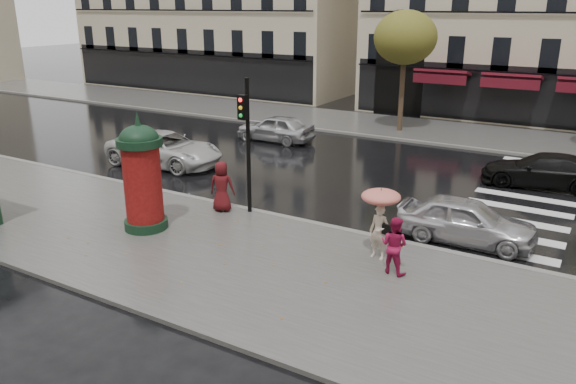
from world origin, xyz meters
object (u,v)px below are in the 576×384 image
Objects in this scene: woman_red at (394,245)px; morris_column at (142,174)px; car_silver at (466,220)px; man_burgundy at (222,186)px; car_white at (165,149)px; woman_umbrella at (380,212)px; car_black at (543,170)px; traffic_light at (246,133)px; car_far_silver at (275,128)px.

morris_column reaches higher than woman_red.
man_burgundy is at bearing 100.50° from car_silver.
woman_umbrella is at bearing -114.54° from car_white.
man_burgundy is 0.38× the size of car_black.
morris_column is 0.83× the size of traffic_light.
woman_umbrella is 0.55× the size of morris_column.
woman_red is 0.34× the size of traffic_light.
woman_red is 13.72m from car_white.
car_black is (1.26, 7.11, -0.03)m from car_silver.
morris_column is 7.95m from car_white.
car_far_silver is at bearing -102.49° from car_black.
car_white reaches higher than car_silver.
traffic_light is (0.85, 0.31, 1.88)m from man_burgundy.
car_far_silver is (-10.20, 10.99, -0.78)m from woman_umbrella.
woman_red is 3.47m from car_silver.
car_black is (10.20, 11.42, -1.25)m from morris_column.
car_white is 1.29× the size of car_far_silver.
traffic_light is 7.90m from car_white.
man_burgundy is 0.43× the size of car_silver.
woman_umbrella reaches higher than car_black.
woman_red is 0.42× the size of morris_column.
car_white is (-6.82, 3.37, -2.13)m from traffic_light.
traffic_light reaches higher than woman_red.
car_far_silver is at bearing -38.67° from woman_red.
man_burgundy is (-6.74, 1.49, 0.09)m from woman_red.
man_burgundy is 0.42× the size of car_far_silver.
morris_column reaches higher than car_silver.
car_black is at bearing -155.71° from man_burgundy.
traffic_light is at bearing -120.18° from car_white.
morris_column is 13.07m from car_far_silver.
car_white is at bearing -13.89° from woman_red.
woman_red is at bearing 7.41° from morris_column.
car_black is (3.01, 9.76, -0.82)m from woman_umbrella.
woman_red is 0.38× the size of car_silver.
woman_umbrella is 0.45× the size of car_black.
woman_red is at bearing 159.57° from car_silver.
woman_umbrella is at bearing 151.82° from man_burgundy.
car_far_silver is at bearing 103.36° from morris_column.
morris_column is 15.37m from car_black.
traffic_light reaches higher than car_far_silver.
woman_red reaches higher than car_far_silver.
morris_column is (-7.19, -1.66, 0.43)m from woman_umbrella.
traffic_light is (-5.89, 1.81, 1.97)m from woman_red.
woman_umbrella is at bearing -12.60° from traffic_light.
traffic_light is (1.98, 2.83, 0.96)m from morris_column.
car_black is at bearing 72.87° from woman_umbrella.
car_white is at bearing 159.35° from woman_umbrella.
car_white reaches higher than car_black.
woman_umbrella is at bearing -35.19° from woman_red.
woman_red is (0.68, -0.64, -0.59)m from woman_umbrella.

